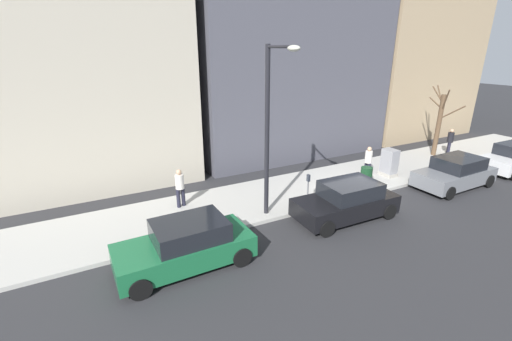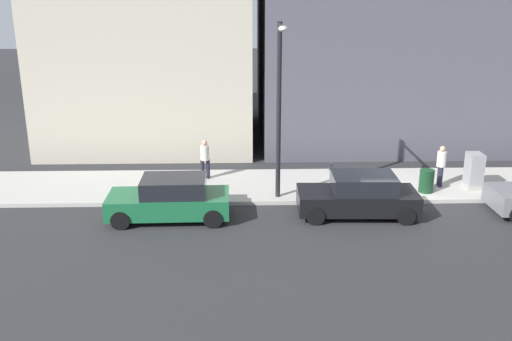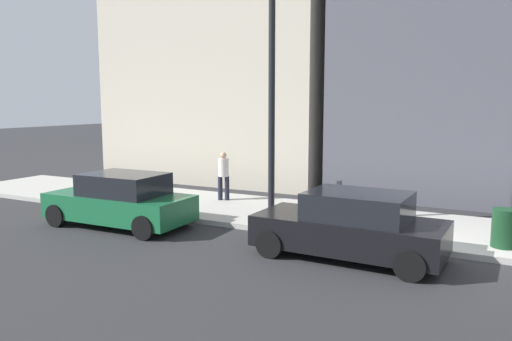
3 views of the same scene
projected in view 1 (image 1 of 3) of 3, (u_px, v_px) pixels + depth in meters
ground_plane at (358, 199)px, 15.61m from camera, size 120.00×120.00×0.00m
sidewalk at (330, 183)px, 17.24m from camera, size 4.00×36.00×0.15m
parked_car_grey at (455, 173)px, 16.75m from camera, size 1.95×4.21×1.52m
parked_car_black at (346, 201)px, 13.68m from camera, size 2.03×4.25×1.52m
parked_car_green at (186, 245)px, 10.63m from camera, size 1.99×4.23×1.52m
parking_meter at (308, 186)px, 14.52m from camera, size 0.14×0.10×1.35m
utility_box at (389, 163)px, 17.85m from camera, size 0.83×0.61×1.43m
streetlamp at (271, 120)px, 12.47m from camera, size 1.97×0.32×6.50m
bare_tree at (439, 122)px, 20.90m from camera, size 2.45×1.33×4.20m
trash_bin at (366, 176)px, 16.72m from camera, size 0.56×0.56×0.90m
pedestrian_near_meter at (450, 140)px, 21.25m from camera, size 0.36×0.36×1.66m
pedestrian_midblock at (368, 160)px, 17.48m from camera, size 0.40×0.36×1.66m
pedestrian_far_corner at (180, 186)px, 14.26m from camera, size 0.36×0.39×1.66m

